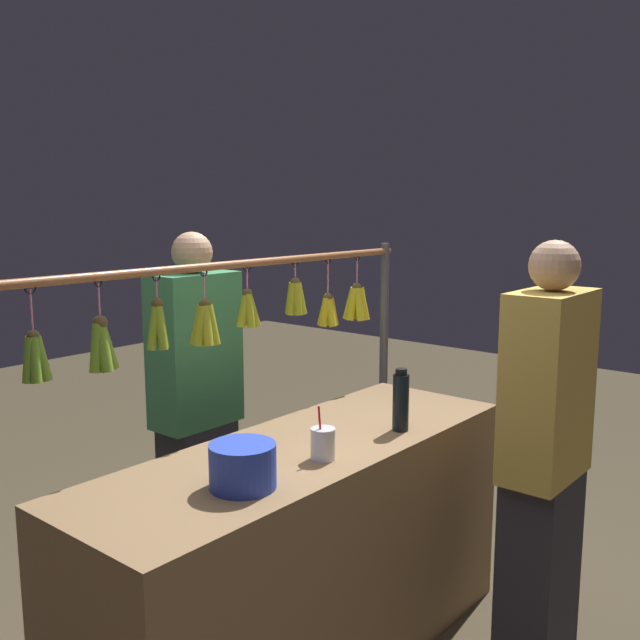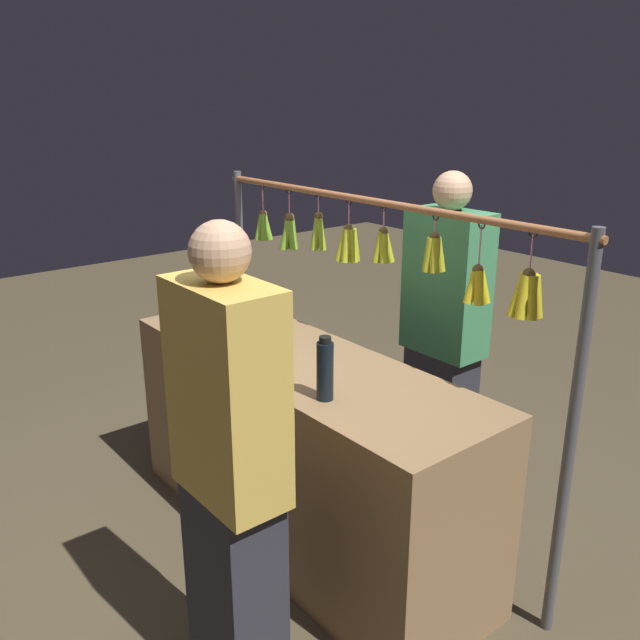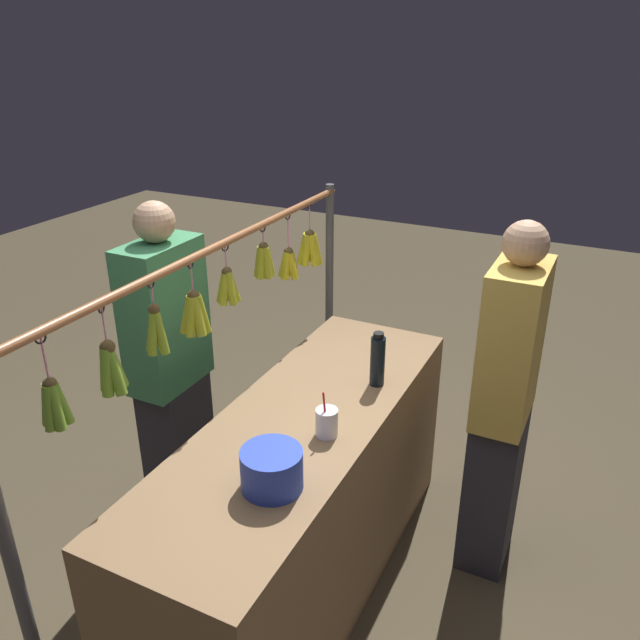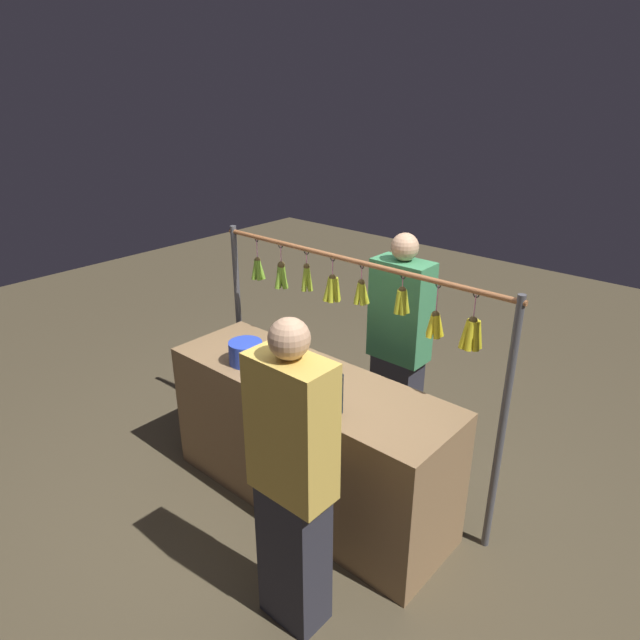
{
  "view_description": "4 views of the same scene",
  "coord_description": "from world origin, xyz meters",
  "px_view_note": "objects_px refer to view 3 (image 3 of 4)",
  "views": [
    {
      "loc": [
        1.95,
        1.69,
        1.82
      ],
      "look_at": [
        -0.09,
        0.0,
        1.38
      ],
      "focal_mm": 40.08,
      "sensor_mm": 36.0,
      "label": 1
    },
    {
      "loc": [
        -2.19,
        1.68,
        2.02
      ],
      "look_at": [
        -0.13,
        0.0,
        1.13
      ],
      "focal_mm": 37.81,
      "sensor_mm": 36.0,
      "label": 2
    },
    {
      "loc": [
        1.95,
        1.04,
        2.35
      ],
      "look_at": [
        -0.17,
        0.0,
        1.28
      ],
      "focal_mm": 35.77,
      "sensor_mm": 36.0,
      "label": 3
    },
    {
      "loc": [
        -2.04,
        2.22,
        2.58
      ],
      "look_at": [
        -0.1,
        0.0,
        1.33
      ],
      "focal_mm": 31.44,
      "sensor_mm": 36.0,
      "label": 4
    }
  ],
  "objects_px": {
    "vendor_person": "(171,376)",
    "customer_person": "(503,409)",
    "water_bottle": "(378,360)",
    "blue_bucket": "(272,469)",
    "drink_cup": "(327,422)"
  },
  "relations": [
    {
      "from": "vendor_person",
      "to": "customer_person",
      "type": "bearing_deg",
      "value": 105.34
    },
    {
      "from": "customer_person",
      "to": "vendor_person",
      "type": "bearing_deg",
      "value": -74.66
    },
    {
      "from": "water_bottle",
      "to": "blue_bucket",
      "type": "bearing_deg",
      "value": -4.58
    },
    {
      "from": "drink_cup",
      "to": "vendor_person",
      "type": "relative_size",
      "value": 0.12
    },
    {
      "from": "water_bottle",
      "to": "drink_cup",
      "type": "xyz_separation_m",
      "value": [
        0.45,
        -0.03,
        -0.06
      ]
    },
    {
      "from": "water_bottle",
      "to": "blue_bucket",
      "type": "height_order",
      "value": "water_bottle"
    },
    {
      "from": "water_bottle",
      "to": "drink_cup",
      "type": "relative_size",
      "value": 1.29
    },
    {
      "from": "water_bottle",
      "to": "blue_bucket",
      "type": "xyz_separation_m",
      "value": [
        0.82,
        -0.07,
        -0.05
      ]
    },
    {
      "from": "water_bottle",
      "to": "customer_person",
      "type": "distance_m",
      "value": 0.59
    },
    {
      "from": "vendor_person",
      "to": "customer_person",
      "type": "relative_size",
      "value": 1.0
    },
    {
      "from": "blue_bucket",
      "to": "vendor_person",
      "type": "distance_m",
      "value": 1.08
    },
    {
      "from": "customer_person",
      "to": "drink_cup",
      "type": "bearing_deg",
      "value": -42.09
    },
    {
      "from": "blue_bucket",
      "to": "drink_cup",
      "type": "relative_size",
      "value": 1.1
    },
    {
      "from": "drink_cup",
      "to": "blue_bucket",
      "type": "bearing_deg",
      "value": -5.46
    },
    {
      "from": "water_bottle",
      "to": "customer_person",
      "type": "relative_size",
      "value": 0.15
    }
  ]
}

